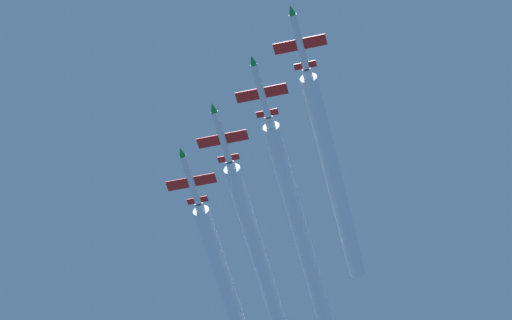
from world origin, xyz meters
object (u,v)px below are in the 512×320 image
object	(u,v)px
jet_second_echelon	(260,88)
jet_fourth_echelon	(190,178)
jet_lead	(299,40)
jet_third_echelon	(221,135)

from	to	relation	value
jet_second_echelon	jet_fourth_echelon	distance (m)	22.19
jet_lead	jet_third_echelon	size ratio (longest dim) A/B	1.00
jet_lead	jet_second_echelon	bearing A→B (deg)	-40.50
jet_third_echelon	jet_second_echelon	bearing A→B (deg)	140.46
jet_lead	jet_second_echelon	size ratio (longest dim) A/B	1.00
jet_lead	jet_second_echelon	xyz separation A→B (m)	(8.37, -7.15, -1.63)
jet_lead	jet_third_echelon	distance (m)	22.58
jet_third_echelon	jet_fourth_echelon	bearing A→B (deg)	-44.19
jet_second_echelon	jet_fourth_echelon	size ratio (longest dim) A/B	1.00
jet_second_echelon	jet_third_echelon	size ratio (longest dim) A/B	1.00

